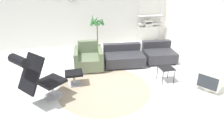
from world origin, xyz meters
TOP-DOWN VIEW (x-y plane):
  - ground_plane at (0.00, 0.00)m, footprint 12.00×12.00m
  - wall_back at (-0.00, 3.23)m, footprint 12.00×0.09m
  - wall_right at (3.27, 0.00)m, footprint 0.06×12.00m
  - round_rug at (-0.14, -0.35)m, footprint 2.38×2.38m
  - lounge_chair at (-1.67, -0.62)m, footprint 1.11×1.05m
  - ottoman at (-0.87, 0.05)m, footprint 0.46×0.39m
  - armchair_red at (-0.37, 0.99)m, footprint 0.92×0.96m
  - couch_low at (0.77, 1.02)m, footprint 1.31×0.98m
  - couch_second at (2.00, 1.03)m, footprint 1.06×0.96m
  - side_table at (1.57, -0.34)m, footprint 0.37×0.37m
  - crt_television at (2.47, -0.98)m, footprint 0.68×0.70m
  - potted_plant at (0.18, 2.56)m, footprint 0.57×0.56m
  - shelf_unit at (2.42, 2.99)m, footprint 1.04×0.28m

SIDE VIEW (x-z plane):
  - ground_plane at x=0.00m, z-range 0.00..0.00m
  - round_rug at x=-0.14m, z-range 0.00..0.01m
  - couch_low at x=0.77m, z-range -0.07..0.53m
  - couch_second at x=2.00m, z-range -0.07..0.53m
  - ottoman at x=-0.87m, z-range 0.08..0.45m
  - crt_television at x=2.47m, z-range 0.02..0.52m
  - armchair_red at x=-0.37m, z-range -0.10..0.69m
  - side_table at x=1.57m, z-range 0.16..0.57m
  - lounge_chair at x=-1.67m, z-range 0.10..1.37m
  - potted_plant at x=0.18m, z-range 0.05..1.43m
  - shelf_unit at x=2.42m, z-range -0.10..1.80m
  - wall_right at x=3.27m, z-range 0.00..2.80m
  - wall_back at x=0.00m, z-range 0.00..2.80m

